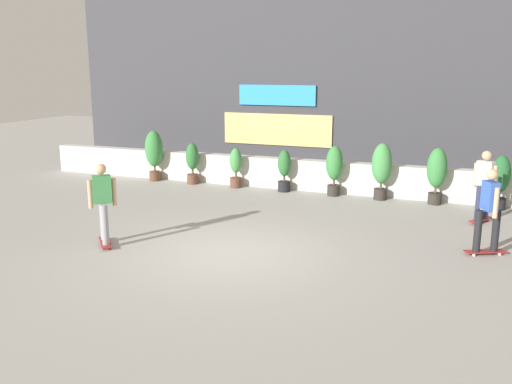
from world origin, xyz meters
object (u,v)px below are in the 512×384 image
(potted_plant_5, at_px, (382,167))
(potted_plant_2, at_px, (236,167))
(potted_plant_1, at_px, (192,161))
(potted_plant_4, at_px, (334,167))
(skater_far_right, at_px, (484,183))
(skater_by_wall_left, at_px, (489,208))
(potted_plant_3, at_px, (284,169))
(potted_plant_7, at_px, (501,179))
(potted_plant_6, at_px, (437,172))
(potted_plant_0, at_px, (154,151))
(skater_by_wall_right, at_px, (103,201))

(potted_plant_5, bearing_deg, potted_plant_2, 180.00)
(potted_plant_2, bearing_deg, potted_plant_1, 180.00)
(potted_plant_4, height_order, skater_far_right, skater_far_right)
(potted_plant_5, xyz_separation_m, skater_by_wall_left, (2.60, -3.87, 0.03))
(potted_plant_1, height_order, potted_plant_5, potted_plant_5)
(potted_plant_1, xyz_separation_m, potted_plant_3, (3.00, 0.00, -0.04))
(potted_plant_1, xyz_separation_m, potted_plant_7, (8.76, 0.00, 0.10))
(potted_plant_5, relative_size, skater_far_right, 0.92)
(potted_plant_1, xyz_separation_m, potted_plant_2, (1.47, 0.00, -0.07))
(potted_plant_6, relative_size, skater_far_right, 0.89)
(potted_plant_6, xyz_separation_m, potted_plant_7, (1.55, 0.00, -0.08))
(potted_plant_7, bearing_deg, potted_plant_6, -180.00)
(potted_plant_7, distance_m, skater_by_wall_left, 3.89)
(potted_plant_0, relative_size, potted_plant_4, 1.13)
(potted_plant_5, bearing_deg, potted_plant_4, 180.00)
(potted_plant_3, xyz_separation_m, potted_plant_4, (1.48, -0.00, 0.15))
(potted_plant_7, bearing_deg, potted_plant_1, 180.00)
(potted_plant_0, relative_size, skater_far_right, 0.95)
(potted_plant_7, relative_size, skater_far_right, 0.83)
(potted_plant_0, height_order, skater_by_wall_left, skater_by_wall_left)
(potted_plant_7, distance_m, skater_by_wall_right, 9.73)
(potted_plant_3, height_order, skater_far_right, skater_far_right)
(potted_plant_1, bearing_deg, potted_plant_6, -0.00)
(potted_plant_2, height_order, potted_plant_3, potted_plant_3)
(potted_plant_7, height_order, skater_by_wall_right, skater_by_wall_right)
(potted_plant_4, relative_size, potted_plant_5, 0.91)
(potted_plant_2, bearing_deg, potted_plant_3, 0.00)
(skater_far_right, bearing_deg, potted_plant_1, 170.09)
(potted_plant_7, height_order, skater_by_wall_left, skater_by_wall_left)
(potted_plant_6, bearing_deg, potted_plant_1, 180.00)
(potted_plant_6, bearing_deg, potted_plant_2, 180.00)
(skater_by_wall_left, bearing_deg, potted_plant_1, 155.22)
(potted_plant_5, relative_size, potted_plant_7, 1.11)
(potted_plant_3, height_order, potted_plant_5, potted_plant_5)
(potted_plant_2, height_order, potted_plant_6, potted_plant_6)
(potted_plant_0, height_order, potted_plant_5, potted_plant_0)
(potted_plant_1, xyz_separation_m, skater_by_wall_right, (1.15, -6.05, 0.24))
(potted_plant_3, bearing_deg, skater_far_right, -15.26)
(potted_plant_6, xyz_separation_m, skater_far_right, (1.13, -1.46, 0.06))
(potted_plant_4, bearing_deg, potted_plant_2, 180.00)
(potted_plant_2, xyz_separation_m, potted_plant_6, (5.75, -0.00, 0.24))
(potted_plant_3, bearing_deg, potted_plant_4, -0.00)
(potted_plant_1, height_order, skater_far_right, skater_far_right)
(potted_plant_4, relative_size, potted_plant_7, 1.01)
(skater_by_wall_right, distance_m, skater_by_wall_left, 7.55)
(potted_plant_2, height_order, potted_plant_4, potted_plant_4)
(potted_plant_1, bearing_deg, skater_by_wall_right, -79.21)
(potted_plant_4, bearing_deg, skater_by_wall_right, -118.77)
(potted_plant_5, relative_size, skater_by_wall_right, 0.92)
(potted_plant_4, xyz_separation_m, skater_by_wall_left, (3.91, -3.87, 0.13))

